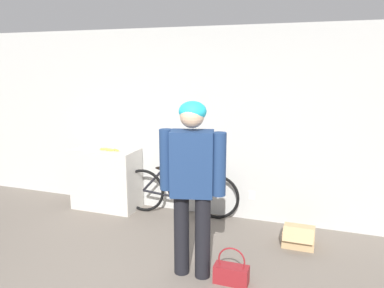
% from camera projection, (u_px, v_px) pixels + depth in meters
% --- Properties ---
extents(wall_back, '(8.00, 0.07, 2.60)m').
position_uv_depth(wall_back, '(215.00, 124.00, 5.13)').
color(wall_back, silver).
rests_on(wall_back, ground_plane).
extents(side_shelf, '(0.95, 0.49, 0.89)m').
position_uv_depth(side_shelf, '(106.00, 179.00, 5.54)').
color(side_shelf, beige).
rests_on(side_shelf, ground_plane).
extents(person, '(0.67, 0.34, 1.77)m').
position_uv_depth(person, '(192.00, 175.00, 3.61)').
color(person, black).
rests_on(person, ground_plane).
extents(bicycle, '(1.71, 0.46, 0.71)m').
position_uv_depth(bicycle, '(179.00, 192.00, 5.28)').
color(bicycle, black).
rests_on(bicycle, ground_plane).
extents(banana, '(0.33, 0.09, 0.04)m').
position_uv_depth(banana, '(110.00, 149.00, 5.36)').
color(banana, '#EAD64C').
rests_on(banana, side_shelf).
extents(handbag, '(0.34, 0.15, 0.38)m').
position_uv_depth(handbag, '(231.00, 273.00, 3.65)').
color(handbag, maroon).
rests_on(handbag, ground_plane).
extents(cardboard_box, '(0.36, 0.38, 0.26)m').
position_uv_depth(cardboard_box, '(299.00, 237.00, 4.43)').
color(cardboard_box, tan).
rests_on(cardboard_box, ground_plane).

